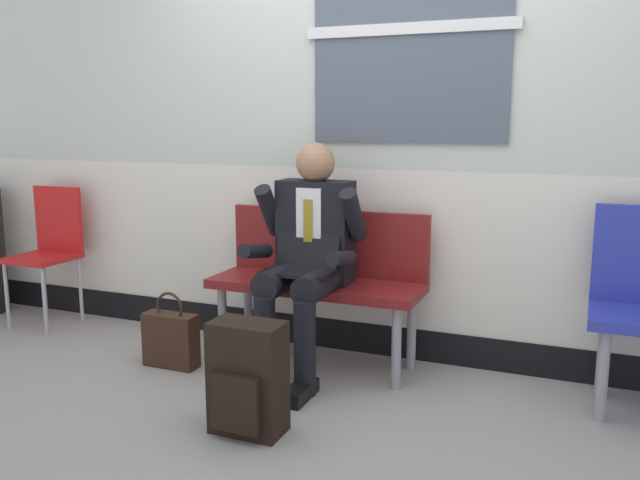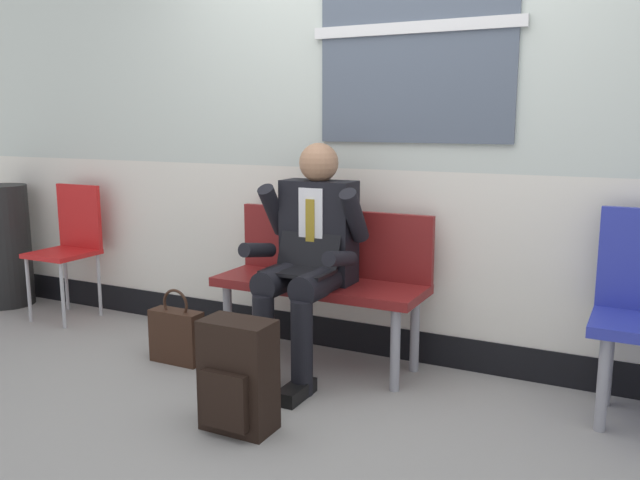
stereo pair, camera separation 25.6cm
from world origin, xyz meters
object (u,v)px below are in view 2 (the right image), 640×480
folding_chair (71,239)px  trash_bin (4,246)px  bench_with_person (324,273)px  handbag (177,335)px  person_seated (308,254)px  backpack (238,377)px

folding_chair → trash_bin: (-0.67, -0.02, -0.10)m
bench_with_person → trash_bin: 2.62m
handbag → trash_bin: (-1.89, 0.38, 0.29)m
bench_with_person → trash_bin: size_ratio=1.32×
handbag → trash_bin: size_ratio=0.48×
bench_with_person → person_seated: 0.24m
person_seated → folding_chair: 1.96m
person_seated → folding_chair: person_seated is taller
backpack → handbag: size_ratio=1.17×
folding_chair → bench_with_person: bearing=0.0°
backpack → trash_bin: 2.82m
folding_chair → trash_bin: bearing=-178.6°
folding_chair → trash_bin: 0.68m
bench_with_person → person_seated: person_seated is taller
trash_bin → person_seated: bearing=-3.8°
person_seated → backpack: bearing=-86.8°
bench_with_person → backpack: (0.04, -0.93, -0.27)m
person_seated → trash_bin: (-2.62, 0.18, -0.21)m
folding_chair → trash_bin: size_ratio=1.03×
bench_with_person → person_seated: size_ratio=0.95×
backpack → trash_bin: (-2.66, 0.91, 0.20)m
backpack → folding_chair: folding_chair is taller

